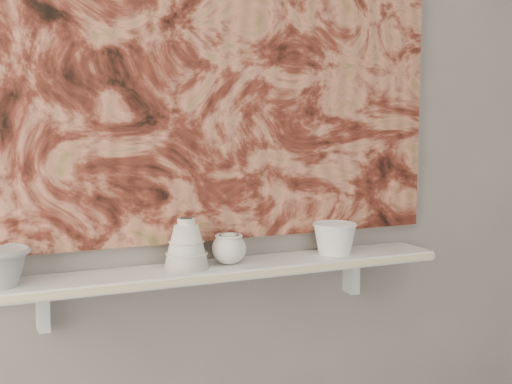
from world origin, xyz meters
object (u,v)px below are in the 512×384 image
shelf (219,270)px  cup_cream (229,249)px  painting (208,53)px  bell_vessel (186,243)px  bowl_white (335,238)px

shelf → cup_cream: cup_cream is taller
painting → cup_cream: (0.03, -0.08, -0.56)m
painting → cup_cream: bearing=-69.6°
bell_vessel → cup_cream: bearing=0.0°
shelf → bell_vessel: 0.13m
cup_cream → bowl_white: bowl_white is taller
bell_vessel → bowl_white: bearing=0.0°
bowl_white → painting: bearing=168.2°
cup_cream → bowl_white: (0.36, 0.00, 0.00)m
cup_cream → painting: bearing=110.4°
shelf → painting: (0.00, 0.08, 0.62)m
bell_vessel → bowl_white: bell_vessel is taller
painting → bell_vessel: (-0.10, -0.08, -0.54)m
painting → cup_cream: size_ratio=15.00×
shelf → bell_vessel: bearing=180.0°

